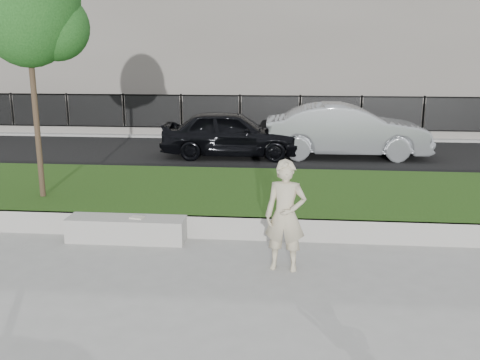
# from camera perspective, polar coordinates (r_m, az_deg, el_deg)

# --- Properties ---
(ground) EXTENTS (90.00, 90.00, 0.00)m
(ground) POSITION_cam_1_polar(r_m,az_deg,el_deg) (8.39, -3.67, -8.67)
(ground) COLOR gray
(ground) RESTS_ON ground
(grass_bank) EXTENTS (34.00, 4.00, 0.40)m
(grass_bank) POSITION_cam_1_polar(r_m,az_deg,el_deg) (11.14, -1.28, -1.88)
(grass_bank) COLOR black
(grass_bank) RESTS_ON ground
(grass_kerb) EXTENTS (34.00, 0.08, 0.40)m
(grass_kerb) POSITION_cam_1_polar(r_m,az_deg,el_deg) (9.28, -2.68, -5.10)
(grass_kerb) COLOR #9B9891
(grass_kerb) RESTS_ON ground
(street) EXTENTS (34.00, 7.00, 0.04)m
(street) POSITION_cam_1_polar(r_m,az_deg,el_deg) (16.51, 0.93, 2.61)
(street) COLOR black
(street) RESTS_ON ground
(far_pavement) EXTENTS (34.00, 3.00, 0.12)m
(far_pavement) POSITION_cam_1_polar(r_m,az_deg,el_deg) (20.93, 1.90, 5.06)
(far_pavement) COLOR gray
(far_pavement) RESTS_ON ground
(iron_fence) EXTENTS (32.00, 0.30, 1.50)m
(iron_fence) POSITION_cam_1_polar(r_m,az_deg,el_deg) (19.87, 1.73, 6.01)
(iron_fence) COLOR slate
(iron_fence) RESTS_ON far_pavement
(building_facade) EXTENTS (34.00, 10.00, 10.00)m
(building_facade) POSITION_cam_1_polar(r_m,az_deg,el_deg) (27.75, 2.92, 17.39)
(building_facade) COLOR slate
(building_facade) RESTS_ON ground
(stone_bench) EXTENTS (2.02, 0.51, 0.41)m
(stone_bench) POSITION_cam_1_polar(r_m,az_deg,el_deg) (9.38, -11.99, -5.15)
(stone_bench) COLOR #9B9891
(stone_bench) RESTS_ON ground
(man) EXTENTS (0.65, 0.47, 1.66)m
(man) POSITION_cam_1_polar(r_m,az_deg,el_deg) (7.86, 4.86, -3.82)
(man) COLOR #C4B897
(man) RESTS_ON ground
(book) EXTENTS (0.25, 0.21, 0.03)m
(book) POSITION_cam_1_polar(r_m,az_deg,el_deg) (9.24, -10.92, -3.94)
(book) COLOR beige
(book) RESTS_ON stone_bench
(young_tree) EXTENTS (2.05, 1.96, 5.01)m
(young_tree) POSITION_cam_1_polar(r_m,az_deg,el_deg) (10.87, -21.46, 17.29)
(young_tree) COLOR #38281C
(young_tree) RESTS_ON grass_bank
(car_dark) EXTENTS (4.20, 1.77, 1.42)m
(car_dark) POSITION_cam_1_polar(r_m,az_deg,el_deg) (16.14, -0.97, 4.98)
(car_dark) COLOR black
(car_dark) RESTS_ON street
(car_silver) EXTENTS (4.89, 1.82, 1.60)m
(car_silver) POSITION_cam_1_polar(r_m,az_deg,el_deg) (16.42, 11.29, 5.19)
(car_silver) COLOR gray
(car_silver) RESTS_ON street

